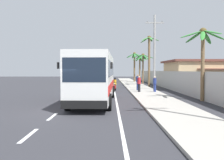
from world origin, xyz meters
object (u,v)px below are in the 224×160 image
object	(u,v)px
coach_bus_far_lane	(86,72)
palm_third	(203,47)
utility_pole_mid	(154,51)
palm_farthest	(140,64)
pedestrian_near_kerb	(138,82)
pedestrian_far_walk	(139,84)
coach_bus_foreground	(95,76)
palm_fourth	(143,61)
roadside_building	(224,75)
palm_second	(135,61)
palm_nearest	(149,53)
pedestrian_midwalk	(155,84)
motorcycle_beside_bus	(115,86)

from	to	relation	value
coach_bus_far_lane	palm_third	distance (m)	33.81
utility_pole_mid	palm_third	size ratio (longest dim) A/B	1.57
palm_farthest	pedestrian_near_kerb	bearing A→B (deg)	-97.59
pedestrian_far_walk	coach_bus_foreground	bearing A→B (deg)	-75.15
pedestrian_near_kerb	palm_third	world-z (taller)	palm_third
palm_third	palm_farthest	bearing A→B (deg)	93.21
pedestrian_near_kerb	palm_fourth	bearing A→B (deg)	-134.16
roadside_building	coach_bus_foreground	bearing A→B (deg)	-141.84
coach_bus_far_lane	utility_pole_mid	bearing A→B (deg)	-63.90
utility_pole_mid	palm_farthest	world-z (taller)	utility_pole_mid
utility_pole_mid	palm_fourth	distance (m)	11.42
palm_third	palm_second	bearing A→B (deg)	94.35
palm_nearest	palm_third	xyz separation A→B (m)	(1.63, -16.49, -0.73)
pedestrian_midwalk	palm_fourth	bearing A→B (deg)	-47.07
palm_third	roadside_building	distance (m)	13.95
palm_nearest	utility_pole_mid	bearing A→B (deg)	-93.26
motorcycle_beside_bus	pedestrian_far_walk	distance (m)	3.57
palm_second	palm_farthest	bearing A→B (deg)	-74.22
palm_fourth	roadside_building	size ratio (longest dim) A/B	0.36
pedestrian_far_walk	palm_fourth	xyz separation A→B (m)	(2.38, 14.96, 3.01)
palm_nearest	pedestrian_far_walk	bearing A→B (deg)	-104.90
palm_farthest	coach_bus_far_lane	bearing A→B (deg)	163.10
coach_bus_far_lane	pedestrian_far_walk	size ratio (longest dim) A/B	6.98
coach_bus_foreground	pedestrian_far_walk	bearing A→B (deg)	59.94
motorcycle_beside_bus	pedestrian_midwalk	world-z (taller)	pedestrian_midwalk
utility_pole_mid	palm_fourth	xyz separation A→B (m)	(0.12, 11.40, -0.73)
pedestrian_midwalk	utility_pole_mid	bearing A→B (deg)	-53.69
motorcycle_beside_bus	coach_bus_foreground	bearing A→B (deg)	-99.92
palm_farthest	utility_pole_mid	bearing A→B (deg)	-91.31
roadside_building	palm_fourth	bearing A→B (deg)	132.46
palm_fourth	coach_bus_foreground	bearing A→B (deg)	-106.57
coach_bus_foreground	coach_bus_far_lane	size ratio (longest dim) A/B	0.94
pedestrian_far_walk	utility_pole_mid	xyz separation A→B (m)	(2.26, 3.56, 3.74)
coach_bus_far_lane	palm_nearest	world-z (taller)	palm_nearest
pedestrian_midwalk	palm_fourth	distance (m)	15.24
pedestrian_near_kerb	roadside_building	xyz separation A→B (m)	(11.37, 2.73, 0.78)
utility_pole_mid	palm_third	distance (m)	10.44
motorcycle_beside_bus	palm_fourth	size ratio (longest dim) A/B	0.37
palm_farthest	pedestrian_far_walk	bearing A→B (deg)	-97.08
pedestrian_midwalk	palm_third	size ratio (longest dim) A/B	0.29
palm_second	utility_pole_mid	bearing A→B (deg)	-89.00
palm_third	palm_farthest	world-z (taller)	palm_third
pedestrian_midwalk	palm_second	size ratio (longest dim) A/B	0.27
palm_nearest	roadside_building	world-z (taller)	palm_nearest
pedestrian_midwalk	roadside_building	xyz separation A→B (m)	(9.81, 4.97, 0.85)
motorcycle_beside_bus	utility_pole_mid	world-z (taller)	utility_pole_mid
motorcycle_beside_bus	palm_second	xyz separation A→B (m)	(4.44, 21.70, 3.70)
pedestrian_far_walk	coach_bus_far_lane	bearing A→B (deg)	153.07
utility_pole_mid	palm_second	bearing A→B (deg)	91.00
coach_bus_foreground	pedestrian_far_walk	size ratio (longest dim) A/B	6.55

